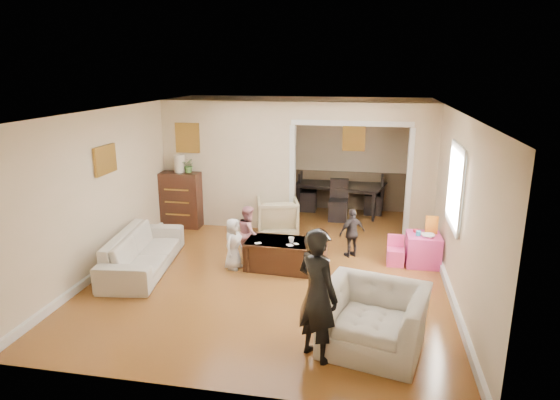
% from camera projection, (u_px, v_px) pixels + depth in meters
% --- Properties ---
extents(floor, '(7.00, 7.00, 0.00)m').
position_uv_depth(floor, '(278.00, 262.00, 8.29)').
color(floor, '#A06729').
rests_on(floor, ground).
extents(partition_left, '(2.75, 0.18, 2.60)m').
position_uv_depth(partition_left, '(229.00, 165.00, 9.90)').
color(partition_left, beige).
rests_on(partition_left, ground).
extents(partition_right, '(0.55, 0.18, 2.60)m').
position_uv_depth(partition_right, '(422.00, 172.00, 9.21)').
color(partition_right, beige).
rests_on(partition_right, ground).
extents(partition_header, '(2.22, 0.18, 0.35)m').
position_uv_depth(partition_header, '(352.00, 111.00, 9.16)').
color(partition_header, beige).
rests_on(partition_header, partition_right).
extents(window_pane, '(0.03, 0.95, 1.10)m').
position_uv_depth(window_pane, '(456.00, 187.00, 7.02)').
color(window_pane, white).
rests_on(window_pane, ground).
extents(framed_art_partition, '(0.45, 0.03, 0.55)m').
position_uv_depth(framed_art_partition, '(188.00, 138.00, 9.80)').
color(framed_art_partition, brown).
rests_on(framed_art_partition, partition_left).
extents(framed_art_sofa_wall, '(0.03, 0.55, 0.40)m').
position_uv_depth(framed_art_sofa_wall, '(105.00, 160.00, 7.73)').
color(framed_art_sofa_wall, brown).
extents(framed_art_alcove, '(0.45, 0.03, 0.55)m').
position_uv_depth(framed_art_alcove, '(354.00, 138.00, 10.90)').
color(framed_art_alcove, brown).
extents(sofa, '(1.10, 2.21, 0.62)m').
position_uv_depth(sofa, '(143.00, 251.00, 7.92)').
color(sofa, beige).
rests_on(sofa, ground).
extents(armchair_back, '(0.97, 0.99, 0.74)m').
position_uv_depth(armchair_back, '(277.00, 216.00, 9.59)').
color(armchair_back, tan).
rests_on(armchair_back, ground).
extents(armchair_front, '(1.38, 1.27, 0.76)m').
position_uv_depth(armchair_front, '(373.00, 319.00, 5.63)').
color(armchair_front, beige).
rests_on(armchair_front, ground).
extents(dresser, '(0.84, 0.47, 1.16)m').
position_uv_depth(dresser, '(182.00, 199.00, 10.05)').
color(dresser, '#351910').
rests_on(dresser, ground).
extents(table_lamp, '(0.22, 0.22, 0.36)m').
position_uv_depth(table_lamp, '(180.00, 164.00, 9.85)').
color(table_lamp, beige).
rests_on(table_lamp, dresser).
extents(potted_plant, '(0.27, 0.23, 0.30)m').
position_uv_depth(potted_plant, '(189.00, 165.00, 9.82)').
color(potted_plant, '#456C30').
rests_on(potted_plant, dresser).
extents(coffee_table, '(1.33, 0.74, 0.48)m').
position_uv_depth(coffee_table, '(286.00, 255.00, 7.95)').
color(coffee_table, '#3D1F13').
rests_on(coffee_table, ground).
extents(coffee_cup, '(0.10, 0.10, 0.09)m').
position_uv_depth(coffee_cup, '(291.00, 240.00, 7.81)').
color(coffee_cup, silver).
rests_on(coffee_cup, coffee_table).
extents(play_table, '(0.57, 0.57, 0.53)m').
position_uv_depth(play_table, '(423.00, 250.00, 8.11)').
color(play_table, '#E43C94').
rests_on(play_table, ground).
extents(cereal_box, '(0.20, 0.07, 0.30)m').
position_uv_depth(cereal_box, '(432.00, 225.00, 8.07)').
color(cereal_box, yellow).
rests_on(cereal_box, play_table).
extents(cyan_cup, '(0.08, 0.08, 0.08)m').
position_uv_depth(cyan_cup, '(418.00, 233.00, 8.00)').
color(cyan_cup, '#28A9CB').
rests_on(cyan_cup, play_table).
extents(toy_block, '(0.10, 0.09, 0.05)m').
position_uv_depth(toy_block, '(416.00, 231.00, 8.17)').
color(toy_block, red).
rests_on(toy_block, play_table).
extents(play_bowl, '(0.22, 0.22, 0.05)m').
position_uv_depth(play_bowl, '(428.00, 236.00, 7.91)').
color(play_bowl, white).
rests_on(play_bowl, play_table).
extents(dining_table, '(2.14, 1.50, 0.68)m').
position_uv_depth(dining_table, '(340.00, 198.00, 11.08)').
color(dining_table, black).
rests_on(dining_table, ground).
extents(adult_person, '(0.68, 0.65, 1.56)m').
position_uv_depth(adult_person, '(317.00, 295.00, 5.36)').
color(adult_person, black).
rests_on(adult_person, ground).
extents(child_kneel_a, '(0.37, 0.48, 0.86)m').
position_uv_depth(child_kneel_a, '(233.00, 244.00, 7.91)').
color(child_kneel_a, silver).
rests_on(child_kneel_a, ground).
extents(child_kneel_b, '(0.47, 0.54, 0.95)m').
position_uv_depth(child_kneel_b, '(249.00, 233.00, 8.30)').
color(child_kneel_b, '#D4848A').
rests_on(child_kneel_b, ground).
extents(child_toddler, '(0.54, 0.47, 0.88)m').
position_uv_depth(child_toddler, '(352.00, 233.00, 8.42)').
color(child_toddler, black).
rests_on(child_toddler, ground).
extents(craft_papers, '(0.98, 0.46, 0.00)m').
position_uv_depth(craft_papers, '(292.00, 243.00, 7.80)').
color(craft_papers, white).
rests_on(craft_papers, coffee_table).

